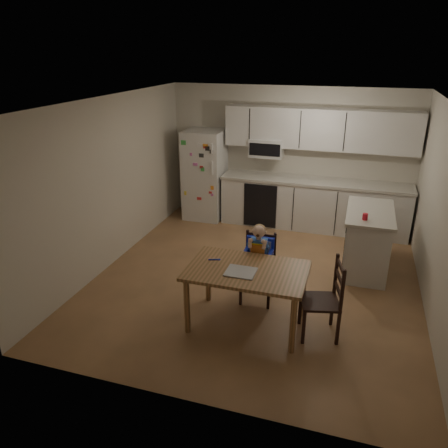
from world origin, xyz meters
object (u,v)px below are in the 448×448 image
(kitchen_island, at_px, (367,240))
(dining_table, at_px, (247,277))
(refrigerator, at_px, (205,175))
(chair_booster, at_px, (259,254))
(chair_side, at_px, (329,294))
(red_cup, at_px, (365,217))

(kitchen_island, relative_size, dining_table, 0.91)
(refrigerator, relative_size, dining_table, 1.22)
(kitchen_island, distance_m, chair_booster, 1.87)
(refrigerator, relative_size, chair_side, 1.79)
(refrigerator, height_order, chair_side, refrigerator)
(kitchen_island, height_order, dining_table, kitchen_island)
(refrigerator, relative_size, kitchen_island, 1.35)
(red_cup, bearing_deg, refrigerator, 149.50)
(kitchen_island, height_order, chair_side, chair_side)
(kitchen_island, xyz_separation_m, chair_side, (-0.40, -1.83, 0.07))
(kitchen_island, xyz_separation_m, dining_table, (-1.34, -1.91, 0.17))
(chair_side, bearing_deg, kitchen_island, 153.47)
(chair_booster, bearing_deg, dining_table, -92.28)
(kitchen_island, bearing_deg, red_cup, -101.80)
(dining_table, relative_size, chair_side, 1.46)
(red_cup, relative_size, chair_side, 0.09)
(dining_table, bearing_deg, red_cup, 50.42)
(refrigerator, distance_m, dining_table, 3.69)
(refrigerator, distance_m, chair_booster, 3.15)
(kitchen_island, relative_size, chair_side, 1.33)
(red_cup, height_order, chair_side, red_cup)
(refrigerator, xyz_separation_m, dining_table, (1.69, -3.27, -0.21))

